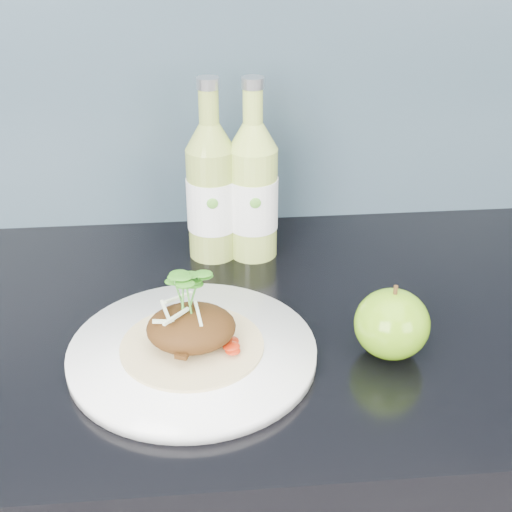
% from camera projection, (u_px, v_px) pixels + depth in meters
% --- Properties ---
extents(dinner_plate, '(0.34, 0.34, 0.02)m').
position_uv_depth(dinner_plate, '(193.00, 353.00, 0.83)').
color(dinner_plate, white).
rests_on(dinner_plate, kitchen_counter).
extents(pork_taco, '(0.17, 0.17, 0.10)m').
position_uv_depth(pork_taco, '(191.00, 326.00, 0.81)').
color(pork_taco, tan).
rests_on(pork_taco, dinner_plate).
extents(green_apple, '(0.10, 0.10, 0.09)m').
position_uv_depth(green_apple, '(392.00, 324.00, 0.82)').
color(green_apple, '#4A9910').
rests_on(green_apple, kitchen_counter).
extents(cider_bottle_left, '(0.08, 0.08, 0.26)m').
position_uv_depth(cider_bottle_left, '(211.00, 192.00, 1.01)').
color(cider_bottle_left, '#93A745').
rests_on(cider_bottle_left, kitchen_counter).
extents(cider_bottle_right, '(0.08, 0.08, 0.26)m').
position_uv_depth(cider_bottle_right, '(253.00, 191.00, 1.01)').
color(cider_bottle_right, '#ABC351').
rests_on(cider_bottle_right, kitchen_counter).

